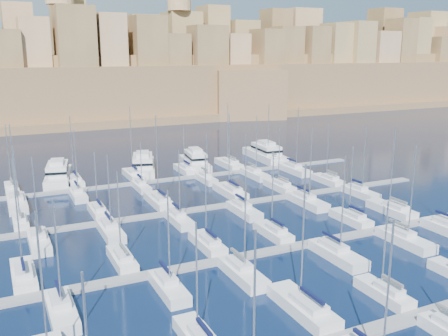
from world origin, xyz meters
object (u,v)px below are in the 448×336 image
sailboat_2 (304,307)px  motor_yacht_c (195,161)px  motor_yacht_d (265,153)px  motor_yacht_b (143,165)px  motor_yacht_a (58,174)px

sailboat_2 → motor_yacht_c: 70.41m
sailboat_2 → motor_yacht_d: 78.21m
motor_yacht_b → motor_yacht_a: bearing=-178.8°
motor_yacht_a → motor_yacht_d: same height
motor_yacht_d → motor_yacht_b: bearing=179.9°
sailboat_2 → motor_yacht_a: bearing=103.3°
motor_yacht_a → motor_yacht_b: bearing=1.2°
sailboat_2 → motor_yacht_a: size_ratio=0.99×
motor_yacht_b → motor_yacht_d: bearing=-0.1°
motor_yacht_b → motor_yacht_d: 32.79m
motor_yacht_a → motor_yacht_b: 19.04m
sailboat_2 → motor_yacht_c: bearing=77.4°
motor_yacht_d → motor_yacht_a: bearing=-179.6°
motor_yacht_a → motor_yacht_d: 51.83m
sailboat_2 → motor_yacht_d: bearing=63.1°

